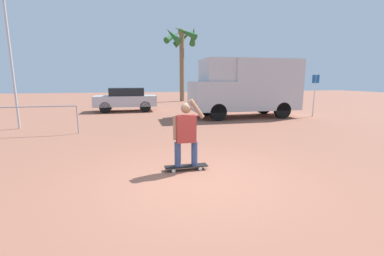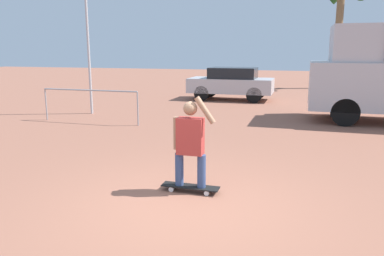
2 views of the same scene
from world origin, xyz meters
TOP-DOWN VIEW (x-y plane):
  - ground_plane at (0.00, 0.00)m, footprint 80.00×80.00m
  - skateboard at (-0.11, 0.61)m, footprint 0.96×0.24m
  - person_skateboarder at (-0.11, 0.61)m, footprint 0.70×0.22m
  - camper_van at (4.79, 8.27)m, footprint 5.76×2.30m
  - parked_car_silver at (-1.66, 12.45)m, footprint 3.89×1.79m
  - palm_tree_near_van at (3.43, 19.79)m, footprint 3.25×3.34m
  - flagpole at (-5.79, 7.08)m, footprint 1.05×0.12m
  - street_sign at (8.53, 7.54)m, footprint 0.44×0.06m
  - plaza_railing_segment at (-4.95, 5.50)m, footprint 3.38×0.05m

SIDE VIEW (x-z plane):
  - ground_plane at x=0.00m, z-range 0.00..0.00m
  - skateboard at x=-0.11m, z-range 0.03..0.13m
  - parked_car_silver at x=-1.66m, z-range 0.05..1.57m
  - plaza_railing_segment at x=-4.95m, z-range 0.34..1.42m
  - person_skateboarder at x=-0.11m, z-range 0.14..1.64m
  - street_sign at x=8.53m, z-range 0.33..2.62m
  - camper_van at x=4.79m, z-range 0.14..3.22m
  - flagpole at x=-5.79m, z-range 0.44..6.30m
  - palm_tree_near_van at x=3.43m, z-range 2.01..8.91m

